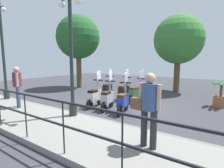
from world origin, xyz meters
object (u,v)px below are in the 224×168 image
(lamp_post_near, at_px, (71,61))
(pedestrian_with_bag, at_px, (148,105))
(pedestrian_distant, at_px, (17,84))
(lamp_post_far, at_px, (3,56))
(scooter_far_2, at_px, (108,89))
(scooter_near_2, at_px, (95,96))
(scooter_near_1, at_px, (108,98))
(potted_palm, at_px, (221,97))
(scooter_far_0, at_px, (136,93))
(tree_large, at_px, (78,37))
(scooter_far_1, at_px, (124,91))
(tree_distant, at_px, (178,40))
(scooter_near_0, at_px, (123,101))

(lamp_post_near, relative_size, pedestrian_with_bag, 2.58)
(pedestrian_distant, bearing_deg, lamp_post_far, -77.26)
(lamp_post_near, height_order, scooter_far_2, lamp_post_near)
(lamp_post_near, relative_size, pedestrian_distant, 2.58)
(scooter_near_2, relative_size, scooter_far_2, 1.00)
(scooter_near_1, bearing_deg, scooter_far_2, 22.14)
(potted_palm, distance_m, scooter_near_2, 5.35)
(scooter_far_0, bearing_deg, tree_large, 88.57)
(pedestrian_distant, distance_m, potted_palm, 8.34)
(pedestrian_distant, bearing_deg, scooter_far_1, 173.78)
(scooter_near_2, bearing_deg, scooter_far_2, 11.18)
(lamp_post_far, distance_m, scooter_far_1, 5.90)
(scooter_near_1, bearing_deg, pedestrian_with_bag, -143.41)
(tree_distant, height_order, potted_palm, tree_distant)
(pedestrian_distant, bearing_deg, potted_palm, 154.36)
(potted_palm, height_order, scooter_near_2, scooter_near_2)
(scooter_far_1, bearing_deg, lamp_post_far, 126.10)
(scooter_far_2, bearing_deg, scooter_near_0, -144.42)
(tree_distant, relative_size, scooter_near_2, 3.08)
(tree_distant, height_order, scooter_far_0, tree_distant)
(pedestrian_with_bag, bearing_deg, tree_distant, 15.73)
(scooter_far_0, bearing_deg, pedestrian_distant, 156.05)
(pedestrian_distant, distance_m, scooter_far_0, 5.02)
(scooter_near_1, bearing_deg, lamp_post_near, 157.43)
(lamp_post_far, xyz_separation_m, pedestrian_distant, (-0.48, -1.98, -1.09))
(pedestrian_with_bag, distance_m, pedestrian_distant, 5.45)
(lamp_post_near, relative_size, potted_palm, 3.87)
(scooter_near_0, bearing_deg, tree_distant, -17.28)
(tree_large, xyz_separation_m, scooter_near_0, (-3.58, -5.80, -3.08))
(tree_large, relative_size, tree_distant, 1.08)
(scooter_near_0, relative_size, scooter_far_1, 1.00)
(scooter_far_1, bearing_deg, scooter_far_2, 91.56)
(lamp_post_near, relative_size, tree_distant, 0.87)
(potted_palm, xyz_separation_m, scooter_far_2, (-1.25, 5.00, 0.04))
(lamp_post_near, relative_size, scooter_near_0, 2.67)
(scooter_far_0, bearing_deg, potted_palm, -50.27)
(tree_large, bearing_deg, pedestrian_with_bag, -126.82)
(scooter_far_2, bearing_deg, lamp_post_far, 122.02)
(lamp_post_far, distance_m, scooter_near_2, 4.74)
(pedestrian_distant, bearing_deg, pedestrian_with_bag, 114.73)
(lamp_post_near, height_order, tree_large, tree_large)
(pedestrian_distant, height_order, scooter_near_0, pedestrian_distant)
(lamp_post_near, xyz_separation_m, scooter_far_2, (3.40, 0.99, -1.48))
(scooter_far_2, bearing_deg, scooter_near_1, -156.65)
(scooter_far_0, bearing_deg, pedestrian_with_bag, -133.80)
(scooter_near_2, bearing_deg, potted_palm, -62.82)
(lamp_post_near, bearing_deg, tree_large, 42.93)
(scooter_near_1, xyz_separation_m, scooter_far_0, (1.67, -0.46, 0.00))
(tree_distant, bearing_deg, scooter_near_2, 161.67)
(pedestrian_distant, xyz_separation_m, scooter_far_2, (3.88, -1.54, -0.60))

